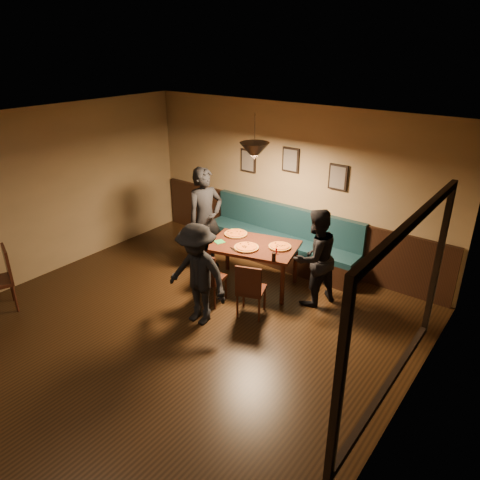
{
  "coord_description": "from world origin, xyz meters",
  "views": [
    {
      "loc": [
        3.88,
        -3.11,
        3.75
      ],
      "look_at": [
        0.12,
        1.86,
        0.95
      ],
      "focal_mm": 33.61,
      "sensor_mm": 36.0,
      "label": 1
    }
  ],
  "objects": [
    {
      "name": "chair_near_right",
      "position": [
        0.6,
        1.51,
        0.43
      ],
      "size": [
        0.49,
        0.49,
        0.86
      ],
      "primitive_type": null,
      "rotation": [
        0.0,
        0.0,
        0.35
      ],
      "color": "black",
      "rests_on": "floor"
    },
    {
      "name": "tabasco_bottle",
      "position": [
        0.6,
        2.15,
        0.8
      ],
      "size": [
        0.03,
        0.03,
        0.11
      ],
      "primitive_type": "cylinder",
      "rotation": [
        0.0,
        0.0,
        0.21
      ],
      "color": "#A00512",
      "rests_on": "dining_table"
    },
    {
      "name": "pizza_a",
      "position": [
        -0.33,
        2.35,
        0.77
      ],
      "size": [
        0.51,
        0.51,
        0.04
      ],
      "primitive_type": "cylinder",
      "rotation": [
        0.0,
        0.0,
        -0.42
      ],
      "color": "gold",
      "rests_on": "dining_table"
    },
    {
      "name": "napkin_a",
      "position": [
        -0.45,
        2.48,
        0.75
      ],
      "size": [
        0.23,
        0.23,
        0.01
      ],
      "primitive_type": "cube",
      "rotation": [
        0.0,
        0.0,
        0.61
      ],
      "color": "#1D6F38",
      "rests_on": "dining_table"
    },
    {
      "name": "booth_bench",
      "position": [
        0.0,
        3.2,
        0.5
      ],
      "size": [
        3.0,
        0.6,
        1.0
      ],
      "primitive_type": null,
      "color": "#0F232D",
      "rests_on": "ground"
    },
    {
      "name": "pizza_c",
      "position": [
        0.53,
        2.37,
        0.77
      ],
      "size": [
        0.46,
        0.46,
        0.04
      ],
      "primitive_type": "cylinder",
      "rotation": [
        0.0,
        0.0,
        -0.36
      ],
      "color": "orange",
      "rests_on": "dining_table"
    },
    {
      "name": "chair_near_left",
      "position": [
        -0.11,
        1.43,
        0.43
      ],
      "size": [
        0.43,
        0.43,
        0.87
      ],
      "primitive_type": null,
      "rotation": [
        0.0,
        0.0,
        0.14
      ],
      "color": "#33190E",
      "rests_on": "floor"
    },
    {
      "name": "picture_right",
      "position": [
        0.9,
        3.47,
        1.7
      ],
      "size": [
        0.32,
        0.04,
        0.42
      ],
      "primitive_type": "cube",
      "color": "black",
      "rests_on": "wall_back"
    },
    {
      "name": "window_frame",
      "position": [
        2.96,
        0.5,
        1.5
      ],
      "size": [
        0.06,
        2.56,
        1.86
      ],
      "primitive_type": "cube",
      "color": "black",
      "rests_on": "wall_right"
    },
    {
      "name": "pizza_b",
      "position": [
        0.13,
        2.02,
        0.77
      ],
      "size": [
        0.48,
        0.48,
        0.04
      ],
      "primitive_type": "cylinder",
      "rotation": [
        0.0,
        0.0,
        -0.26
      ],
      "color": "orange",
      "rests_on": "dining_table"
    },
    {
      "name": "wall_left",
      "position": [
        -3.0,
        0.0,
        1.4
      ],
      "size": [
        0.0,
        7.0,
        7.0
      ],
      "primitive_type": "plane",
      "rotation": [
        1.57,
        0.0,
        1.57
      ],
      "color": "#8C704F",
      "rests_on": "ground"
    },
    {
      "name": "cutlery_set",
      "position": [
        0.04,
        1.87,
        0.75
      ],
      "size": [
        0.18,
        0.1,
        0.0
      ],
      "primitive_type": "cube",
      "rotation": [
        0.0,
        0.0,
        1.13
      ],
      "color": "silver",
      "rests_on": "dining_table"
    },
    {
      "name": "soda_glass",
      "position": [
        0.7,
        1.92,
        0.81
      ],
      "size": [
        0.07,
        0.07,
        0.13
      ],
      "primitive_type": "cylinder",
      "rotation": [
        0.0,
        0.0,
        -0.06
      ],
      "color": "black",
      "rests_on": "dining_table"
    },
    {
      "name": "picture_center",
      "position": [
        0.0,
        3.47,
        1.85
      ],
      "size": [
        0.32,
        0.04,
        0.42
      ],
      "primitive_type": "cube",
      "color": "black",
      "rests_on": "wall_back"
    },
    {
      "name": "wall_right",
      "position": [
        3.0,
        0.0,
        1.4
      ],
      "size": [
        0.0,
        7.0,
        7.0
      ],
      "primitive_type": "plane",
      "rotation": [
        1.57,
        0.0,
        -1.57
      ],
      "color": "#8C704F",
      "rests_on": "ground"
    },
    {
      "name": "diner_left",
      "position": [
        -0.92,
        2.25,
        0.91
      ],
      "size": [
        0.61,
        0.77,
        1.83
      ],
      "primitive_type": "imported",
      "rotation": [
        0.0,
        0.0,
        1.27
      ],
      "color": "black",
      "rests_on": "floor"
    },
    {
      "name": "window_glass",
      "position": [
        2.93,
        0.5,
        1.5
      ],
      "size": [
        0.0,
        2.4,
        2.4
      ],
      "primitive_type": "plane",
      "rotation": [
        1.57,
        0.0,
        -1.57
      ],
      "color": "black",
      "rests_on": "wall_right"
    },
    {
      "name": "wainscot",
      "position": [
        0.0,
        3.47,
        0.5
      ],
      "size": [
        5.88,
        0.06,
        1.0
      ],
      "primitive_type": "cube",
      "color": "black",
      "rests_on": "ground"
    },
    {
      "name": "wall_back",
      "position": [
        0.0,
        3.5,
        1.4
      ],
      "size": [
        6.0,
        0.0,
        6.0
      ],
      "primitive_type": "plane",
      "rotation": [
        1.57,
        0.0,
        0.0
      ],
      "color": "#8C704F",
      "rests_on": "ground"
    },
    {
      "name": "dining_table",
      "position": [
        0.12,
        2.21,
        0.37
      ],
      "size": [
        1.58,
        1.22,
        0.75
      ],
      "primitive_type": "cube",
      "rotation": [
        0.0,
        0.0,
        0.26
      ],
      "color": "black",
      "rests_on": "floor"
    },
    {
      "name": "ceiling",
      "position": [
        0.0,
        0.0,
        2.8
      ],
      "size": [
        7.0,
        7.0,
        0.0
      ],
      "primitive_type": "plane",
      "rotation": [
        3.14,
        0.0,
        0.0
      ],
      "color": "silver",
      "rests_on": "ground"
    },
    {
      "name": "napkin_b",
      "position": [
        -0.37,
        1.97,
        0.75
      ],
      "size": [
        0.19,
        0.19,
        0.01
      ],
      "primitive_type": "cube",
      "rotation": [
        0.0,
        0.0,
        -0.37
      ],
      "color": "#1E722B",
      "rests_on": "dining_table"
    },
    {
      "name": "floor",
      "position": [
        0.0,
        0.0,
        0.0
      ],
      "size": [
        7.0,
        7.0,
        0.0
      ],
      "primitive_type": "plane",
      "color": "black",
      "rests_on": "ground"
    },
    {
      "name": "picture_left",
      "position": [
        -0.9,
        3.47,
        1.7
      ],
      "size": [
        0.32,
        0.04,
        0.42
      ],
      "primitive_type": "cube",
      "color": "black",
      "rests_on": "wall_back"
    },
    {
      "name": "pendant_lamp",
      "position": [
        0.12,
        2.21,
        2.25
      ],
      "size": [
        0.44,
        0.44,
        0.25
      ],
      "primitive_type": "cone",
      "rotation": [
        3.14,
        0.0,
        0.0
      ],
      "color": "black",
      "rests_on": "ceiling"
    },
    {
      "name": "diner_front",
      "position": [
        0.1,
        0.91,
        0.75
      ],
      "size": [
        1.0,
        0.6,
        1.51
      ],
      "primitive_type": "imported",
      "rotation": [
        0.0,
        0.0,
        0.04
      ],
      "color": "black",
      "rests_on": "floor"
    },
    {
      "name": "diner_right",
      "position": [
        1.16,
        2.36,
        0.76
      ],
      "size": [
        0.82,
        0.91,
        1.53
      ],
      "primitive_type": "imported",
      "rotation": [
        0.0,
        0.0,
        -1.96
      ],
      "color": "black",
      "rests_on": "floor"
    }
  ]
}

